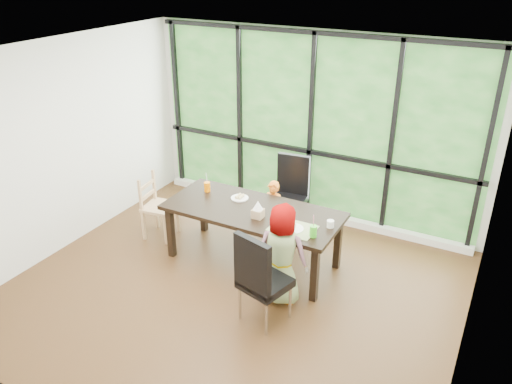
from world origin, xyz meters
TOP-DOWN VIEW (x-y plane):
  - ground at (0.00, 0.00)m, footprint 5.00×5.00m
  - back_wall at (0.00, 2.25)m, footprint 5.00×0.00m
  - foliage_backdrop at (0.00, 2.23)m, footprint 4.80×0.02m
  - window_mullions at (0.00, 2.19)m, footprint 4.80×0.06m
  - window_sill at (0.00, 2.15)m, footprint 4.80×0.12m
  - dining_table at (-0.09, 0.65)m, footprint 2.23×1.08m
  - chair_window_leather at (-0.04, 1.59)m, footprint 0.51×0.51m
  - chair_interior_leather at (0.56, -0.28)m, footprint 0.56×0.56m
  - chair_end_beech at (-1.52, 0.62)m, footprint 0.46×0.47m
  - child_toddler at (-0.09, 1.22)m, footprint 0.34×0.24m
  - child_older at (0.55, 0.11)m, footprint 0.63×0.45m
  - placemat at (0.54, 0.44)m, footprint 0.51×0.37m
  - plate_far at (-0.38, 0.83)m, footprint 0.23×0.23m
  - plate_near at (0.54, 0.43)m, footprint 0.26×0.26m
  - orange_cup at (-0.86, 0.82)m, footprint 0.08×0.08m
  - green_cup at (0.81, 0.39)m, footprint 0.08×0.08m
  - white_mug at (0.90, 0.68)m, footprint 0.08×0.08m
  - tissue_box at (0.06, 0.49)m, footprint 0.13×0.13m
  - crepe_rolls_far at (-0.38, 0.83)m, footprint 0.10×0.12m
  - crepe_rolls_near at (0.54, 0.43)m, footprint 0.05×0.12m
  - straw_white at (-0.86, 0.82)m, footprint 0.01×0.04m
  - straw_pink at (0.81, 0.39)m, footprint 0.01×0.04m
  - tissue at (0.06, 0.49)m, footprint 0.12×0.12m

SIDE VIEW (x-z plane):
  - ground at x=0.00m, z-range 0.00..0.00m
  - window_sill at x=0.00m, z-range 0.00..0.10m
  - dining_table at x=-0.09m, z-range 0.00..0.75m
  - child_toddler at x=-0.09m, z-range 0.00..0.89m
  - chair_end_beech at x=-1.52m, z-range 0.00..0.90m
  - chair_window_leather at x=-0.04m, z-range 0.00..1.08m
  - chair_interior_leather at x=0.56m, z-range 0.00..1.08m
  - child_older at x=0.55m, z-range 0.00..1.20m
  - placemat at x=0.54m, z-range 0.75..0.76m
  - plate_far at x=-0.38m, z-range 0.75..0.76m
  - plate_near at x=0.54m, z-range 0.75..0.77m
  - crepe_rolls_far at x=-0.38m, z-range 0.76..0.80m
  - crepe_rolls_near at x=0.54m, z-range 0.77..0.80m
  - white_mug at x=0.90m, z-range 0.75..0.83m
  - tissue_box at x=0.06m, z-range 0.75..0.86m
  - orange_cup at x=-0.86m, z-range 0.75..0.88m
  - green_cup at x=0.81m, z-range 0.75..0.88m
  - tissue at x=0.06m, z-range 0.86..0.97m
  - straw_white at x=-0.86m, z-range 0.82..1.02m
  - straw_pink at x=0.81m, z-range 0.82..1.02m
  - back_wall at x=0.00m, z-range -1.15..3.85m
  - foliage_backdrop at x=0.00m, z-range 0.03..2.67m
  - window_mullions at x=0.00m, z-range 0.03..2.67m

